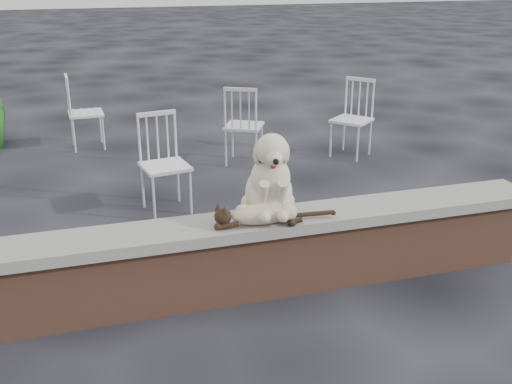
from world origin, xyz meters
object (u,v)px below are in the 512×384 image
object	(u,v)px
chair_d	(352,119)
chair_e	(86,112)
cat	(264,212)
dog	(269,172)
chair_c	(244,124)
chair_b	(165,165)

from	to	relation	value
chair_d	chair_e	world-z (taller)	same
cat	chair_e	world-z (taller)	chair_e
dog	chair_c	distance (m)	2.98
dog	cat	bearing A→B (deg)	-108.60
chair_c	chair_e	distance (m)	2.13
cat	chair_b	xyz separation A→B (m)	(-0.41, 1.81, -0.20)
chair_d	chair_e	xyz separation A→B (m)	(-3.10, 1.30, 0.00)
chair_d	chair_b	world-z (taller)	same
cat	chair_d	bearing A→B (deg)	64.56
cat	chair_e	distance (m)	4.35
chair_e	chair_d	bearing A→B (deg)	-115.41
cat	chair_d	distance (m)	3.57
chair_b	chair_e	distance (m)	2.50
chair_d	chair_b	size ratio (longest dim) A/B	1.00
chair_b	chair_d	bearing A→B (deg)	15.02
dog	chair_e	bearing A→B (deg)	115.14
chair_c	chair_d	xyz separation A→B (m)	(1.33, -0.11, 0.00)
dog	chair_b	distance (m)	1.78
dog	chair_e	xyz separation A→B (m)	(-1.14, 4.07, -0.43)
chair_c	chair_e	xyz separation A→B (m)	(-1.76, 1.19, 0.00)
chair_b	cat	bearing A→B (deg)	-86.52
chair_c	chair_d	distance (m)	1.34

